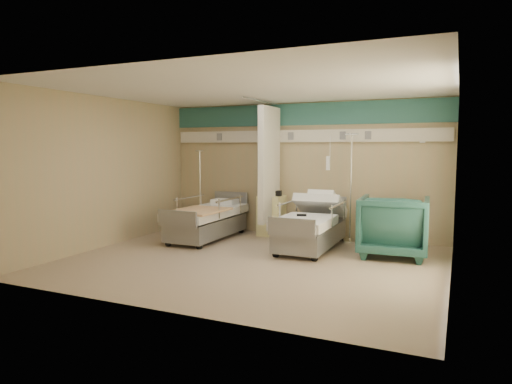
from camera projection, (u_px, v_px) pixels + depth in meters
ground at (252, 261)px, 7.48m from camera, size 6.00×5.00×0.00m
room_walls at (256, 147)px, 7.54m from camera, size 6.04×5.04×2.82m
bed_right at (311, 232)px, 8.39m from camera, size 1.00×2.16×0.63m
bed_left at (207, 224)px, 9.28m from camera, size 1.00×2.16×0.63m
bedside_cabinet at (271, 216)px, 9.66m from camera, size 0.50×0.48×0.85m
visitor_armchair at (394, 226)px, 7.79m from camera, size 1.18×1.21×1.05m
waffle_blanket at (394, 194)px, 7.68m from camera, size 0.78×0.71×0.08m
iv_stand_right at (350, 220)px, 9.03m from camera, size 0.38×0.38×2.13m
iv_stand_left at (200, 215)px, 10.19m from camera, size 0.32×0.32×1.80m
call_remote at (302, 215)px, 8.21m from camera, size 0.19×0.12×0.04m
tan_blanket at (199, 211)px, 8.79m from camera, size 0.93×1.15×0.04m
toiletry_bag at (277, 193)px, 9.57m from camera, size 0.22×0.16×0.11m
white_cup at (270, 192)px, 9.77m from camera, size 0.13×0.13×0.14m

